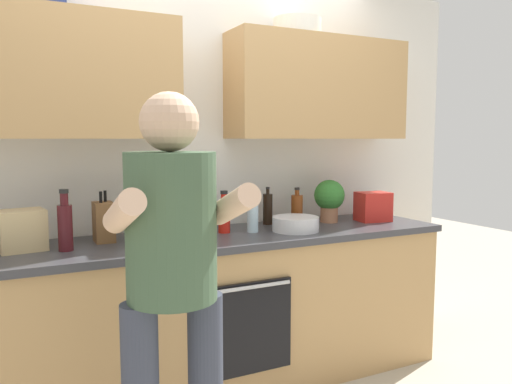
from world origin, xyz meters
TOP-DOWN VIEW (x-y plane):
  - back_wall_unit at (-0.00, 0.27)m, footprint 4.00×0.38m
  - counter at (0.00, -0.00)m, footprint 2.84×0.67m
  - person_standing at (-0.52, -0.83)m, footprint 0.49×0.45m
  - bottle_oil at (-0.11, 0.11)m, footprint 0.05×0.05m
  - bottle_hotsauce at (0.07, 0.07)m, footprint 0.07×0.07m
  - bottle_soy at (0.44, 0.20)m, footprint 0.06×0.06m
  - bottle_wine at (-0.81, -0.03)m, footprint 0.07×0.07m
  - bottle_vinegar at (0.62, 0.15)m, footprint 0.08×0.08m
  - bottle_water at (0.23, 0.01)m, footprint 0.07×0.07m
  - bottle_soda at (-0.04, 0.19)m, footprint 0.07×0.07m
  - mixing_bowl at (0.48, -0.08)m, footprint 0.28×0.28m
  - knife_block at (-0.60, 0.11)m, footprint 0.10×0.14m
  - potted_herb at (0.84, 0.10)m, footprint 0.20×0.20m
  - grocery_bag_rice at (-0.37, -0.07)m, footprint 0.26×0.24m
  - grocery_bag_crisps at (1.13, 0.01)m, footprint 0.23×0.19m
  - grocery_bag_bread at (-1.00, 0.07)m, footprint 0.23×0.20m

SIDE VIEW (x-z plane):
  - counter at x=0.00m, z-range 0.00..0.90m
  - mixing_bowl at x=0.48m, z-range 0.90..0.99m
  - person_standing at x=-0.52m, z-range 0.15..1.77m
  - grocery_bag_crisps at x=1.13m, z-range 0.90..1.09m
  - bottle_vinegar at x=0.62m, z-range 0.88..1.11m
  - bottle_hotsauce at x=0.07m, z-range 0.87..1.12m
  - grocery_bag_bread at x=-1.00m, z-range 0.90..1.10m
  - bottle_soy at x=0.44m, z-range 0.88..1.12m
  - bottle_water at x=0.23m, z-range 0.87..1.14m
  - knife_block at x=-0.60m, z-range 0.87..1.14m
  - grocery_bag_rice at x=-0.37m, z-range 0.90..1.13m
  - bottle_soda at x=-0.04m, z-range 0.87..1.18m
  - bottle_wine at x=-0.81m, z-range 0.88..1.18m
  - bottle_oil at x=-0.11m, z-range 0.89..1.19m
  - potted_herb at x=0.84m, z-range 0.92..1.20m
  - back_wall_unit at x=0.00m, z-range 0.25..2.75m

